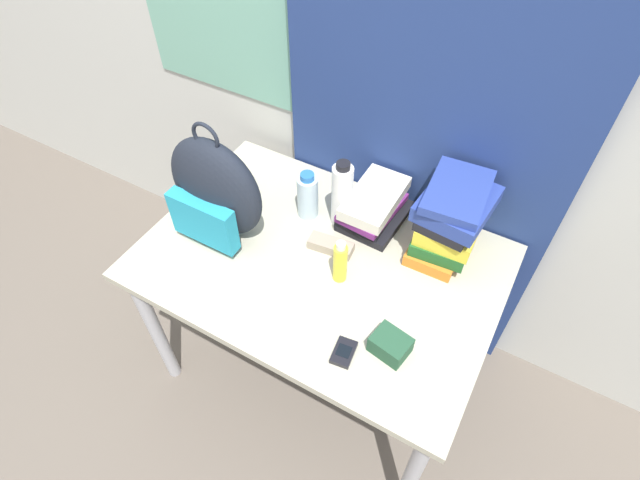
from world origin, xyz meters
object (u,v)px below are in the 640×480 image
at_px(backpack, 215,191).
at_px(cell_phone, 344,352).
at_px(book_stack_left, 374,207).
at_px(sports_bottle, 342,195).
at_px(book_stack_center, 450,220).
at_px(sunglasses_case, 331,246).
at_px(water_bottle, 308,196).
at_px(camera_pouch, 390,345).
at_px(sunscreen_bottle, 340,262).

bearing_deg(backpack, cell_phone, -20.31).
relative_size(book_stack_left, sports_bottle, 1.05).
height_order(book_stack_center, sunglasses_case, book_stack_center).
relative_size(backpack, book_stack_center, 1.57).
xyz_separation_m(water_bottle, sports_bottle, (0.12, 0.03, 0.04)).
bearing_deg(book_stack_center, cell_phone, -101.50).
height_order(book_stack_center, water_bottle, book_stack_center).
height_order(backpack, camera_pouch, backpack).
height_order(backpack, book_stack_left, backpack).
xyz_separation_m(book_stack_center, cell_phone, (-0.10, -0.51, -0.13)).
relative_size(cell_phone, camera_pouch, 0.79).
height_order(book_stack_left, sports_bottle, sports_bottle).
relative_size(book_stack_center, camera_pouch, 2.37).
relative_size(backpack, water_bottle, 2.36).
bearing_deg(sunscreen_bottle, sunglasses_case, 131.97).
bearing_deg(book_stack_center, backpack, -156.96).
height_order(book_stack_left, camera_pouch, book_stack_left).
relative_size(book_stack_left, sunglasses_case, 1.77).
xyz_separation_m(backpack, camera_pouch, (0.70, -0.14, -0.15)).
xyz_separation_m(book_stack_center, water_bottle, (-0.48, -0.08, -0.05)).
relative_size(water_bottle, sunglasses_case, 1.19).
xyz_separation_m(sunscreen_bottle, cell_phone, (0.14, -0.23, -0.07)).
bearing_deg(backpack, water_bottle, 44.11).
bearing_deg(cell_phone, sports_bottle, 118.97).
relative_size(sunscreen_bottle, cell_phone, 1.80).
bearing_deg(water_bottle, backpack, -135.89).
bearing_deg(camera_pouch, book_stack_left, 120.97).
bearing_deg(camera_pouch, sunglasses_case, 142.73).
height_order(book_stack_left, book_stack_center, book_stack_center).
relative_size(backpack, sunglasses_case, 2.82).
height_order(backpack, sunglasses_case, backpack).
bearing_deg(book_stack_left, sunscreen_bottle, -85.94).
bearing_deg(sunglasses_case, camera_pouch, -37.27).
distance_m(sports_bottle, cell_phone, 0.54).
relative_size(book_stack_left, water_bottle, 1.49).
distance_m(sunscreen_bottle, camera_pouch, 0.30).
bearing_deg(book_stack_center, camera_pouch, -89.51).
distance_m(backpack, book_stack_left, 0.54).
bearing_deg(sunglasses_case, book_stack_left, 72.70).
distance_m(sunglasses_case, camera_pouch, 0.41).
bearing_deg(sports_bottle, book_stack_left, 33.33).
distance_m(book_stack_center, camera_pouch, 0.45).
xyz_separation_m(book_stack_left, sunscreen_bottle, (0.02, -0.29, 0.02)).
height_order(sunscreen_bottle, camera_pouch, sunscreen_bottle).
bearing_deg(book_stack_left, sunglasses_case, -107.30).
bearing_deg(cell_phone, water_bottle, 130.76).
xyz_separation_m(sports_bottle, cell_phone, (0.25, -0.46, -0.12)).
xyz_separation_m(backpack, water_bottle, (0.22, 0.21, -0.09)).
height_order(book_stack_center, cell_phone, book_stack_center).
bearing_deg(sunglasses_case, backpack, -164.08).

